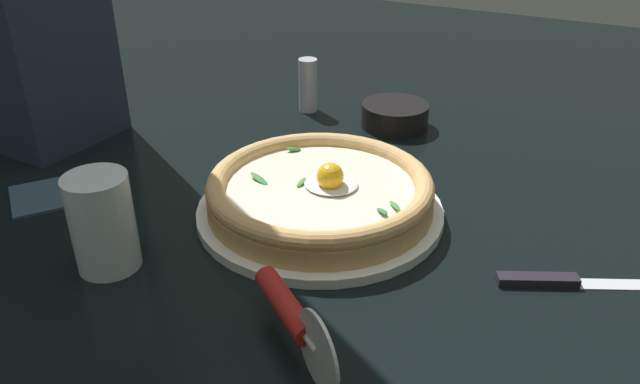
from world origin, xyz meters
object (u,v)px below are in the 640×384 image
pizza_cutter (293,316)px  folded_napkin (68,190)px  drinking_glass (104,229)px  pepper_shaker (308,85)px  pizza (320,191)px  side_bowl (397,115)px  table_knife (576,282)px

pizza_cutter → folded_napkin: (-0.41, 0.12, -0.03)m
drinking_glass → pepper_shaker: size_ratio=1.19×
drinking_glass → pizza_cutter: bearing=-4.6°
pizza_cutter → drinking_glass: drinking_glass is taller
pizza → folded_napkin: size_ratio=1.98×
side_bowl → pizza_cutter: bearing=-78.5°
pizza_cutter → pepper_shaker: size_ratio=1.43×
pizza_cutter → table_knife: bearing=45.4°
pizza → table_knife: (0.30, -0.00, -0.03)m
pizza_cutter → pepper_shaker: (-0.27, 0.52, 0.01)m
table_knife → side_bowl: bearing=136.2°
side_bowl → folded_napkin: (-0.30, -0.41, -0.02)m
table_knife → pizza: bearing=179.5°
pepper_shaker → drinking_glass: bearing=-87.0°
side_bowl → folded_napkin: 0.51m
table_knife → drinking_glass: drinking_glass is taller
pizza → table_knife: size_ratio=1.26×
pepper_shaker → table_knife: bearing=-32.3°
pizza_cutter → table_knife: pizza_cutter is taller
folded_napkin → table_knife: bearing=9.2°
drinking_glass → folded_napkin: (-0.17, 0.10, -0.04)m
folded_napkin → pepper_shaker: 0.43m
side_bowl → folded_napkin: bearing=-126.5°
side_bowl → pizza_cutter: 0.54m
pizza_cutter → table_knife: (0.22, 0.22, -0.03)m
side_bowl → pizza_cutter: size_ratio=0.83×
pizza_cutter → folded_napkin: pizza_cutter is taller
side_bowl → drinking_glass: 0.53m
pizza_cutter → pepper_shaker: bearing=117.2°
pizza → pizza_cutter: size_ratio=2.13×
pizza → pizza_cutter: (0.09, -0.22, 0.00)m
pizza → table_knife: pizza is taller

